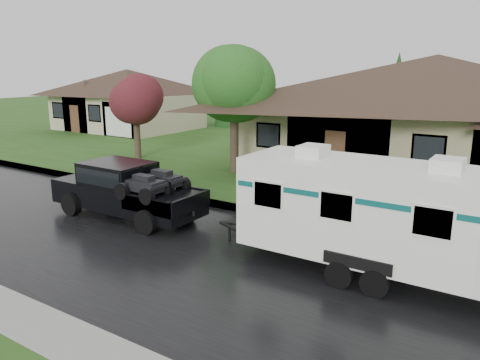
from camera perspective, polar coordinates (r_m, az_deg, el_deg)
ground at (r=14.37m, az=2.39°, el=-7.37°), size 140.00×140.00×0.00m
road at (r=12.81m, az=-2.25°, el=-10.05°), size 140.00×8.00×0.01m
curb at (r=16.21m, az=6.46°, el=-4.69°), size 140.00×0.50×0.15m
lawn at (r=27.89m, az=18.31°, el=2.47°), size 140.00×26.00×0.15m
house_main at (r=25.85m, az=23.18°, el=9.12°), size 19.44×10.80×6.90m
house_far at (r=39.66m, az=-13.42°, el=10.15°), size 10.80×8.64×5.80m
tree_left_green at (r=22.32m, az=-0.72°, el=11.65°), size 3.68×3.68×6.08m
tree_red at (r=26.49m, az=-12.64°, el=9.47°), size 2.81×2.81×4.65m
shrub_row at (r=21.88m, az=19.58°, el=0.98°), size 13.60×1.00×1.00m
pickup_truck at (r=16.82m, az=-13.94°, el=-0.96°), size 5.74×2.18×1.91m
travel_trailer at (r=12.01m, az=16.17°, el=-3.68°), size 7.08×2.49×3.18m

